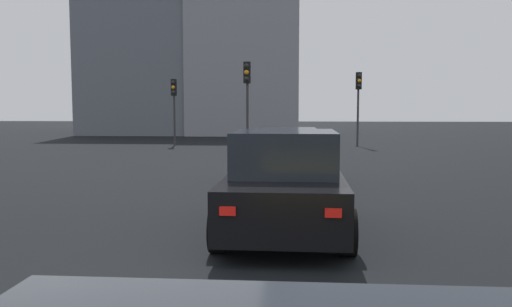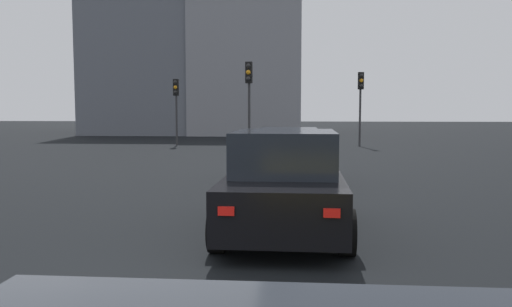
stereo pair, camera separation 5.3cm
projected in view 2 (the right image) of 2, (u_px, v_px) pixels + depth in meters
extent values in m
cube|color=silver|center=(288.00, 161.00, 13.85)|extent=(4.27, 1.80, 0.62)
cube|color=#1E232B|center=(288.00, 139.00, 13.59)|extent=(1.93, 1.56, 0.58)
cylinder|color=black|center=(318.00, 165.00, 15.11)|extent=(0.64, 0.23, 0.64)
cylinder|color=black|center=(260.00, 165.00, 15.25)|extent=(0.64, 0.23, 0.64)
cylinder|color=black|center=(323.00, 177.00, 12.50)|extent=(0.64, 0.23, 0.64)
cylinder|color=black|center=(252.00, 176.00, 12.64)|extent=(0.64, 0.23, 0.64)
cube|color=red|center=(314.00, 165.00, 11.67)|extent=(0.03, 0.20, 0.11)
cube|color=red|center=(259.00, 165.00, 11.77)|extent=(0.03, 0.20, 0.11)
cube|color=black|center=(285.00, 194.00, 8.17)|extent=(4.22, 1.86, 0.71)
cube|color=#1E232B|center=(285.00, 152.00, 7.91)|extent=(1.92, 1.59, 0.66)
cylinder|color=black|center=(335.00, 199.00, 9.40)|extent=(0.65, 0.24, 0.64)
cylinder|color=black|center=(241.00, 197.00, 9.57)|extent=(0.65, 0.24, 0.64)
cylinder|color=black|center=(347.00, 232.00, 6.83)|extent=(0.65, 0.24, 0.64)
cylinder|color=black|center=(218.00, 229.00, 7.00)|extent=(0.65, 0.24, 0.64)
cube|color=red|center=(332.00, 213.00, 6.01)|extent=(0.03, 0.20, 0.11)
cube|color=red|center=(226.00, 211.00, 6.13)|extent=(0.03, 0.20, 0.11)
cylinder|color=#2D2D30|center=(249.00, 120.00, 21.72)|extent=(0.11, 0.11, 3.07)
cube|color=black|center=(249.00, 72.00, 21.49)|extent=(0.23, 0.30, 0.90)
sphere|color=black|center=(248.00, 66.00, 21.36)|extent=(0.20, 0.20, 0.20)
sphere|color=orange|center=(248.00, 72.00, 21.38)|extent=(0.20, 0.20, 0.20)
sphere|color=black|center=(248.00, 79.00, 21.40)|extent=(0.20, 0.20, 0.20)
cylinder|color=#2D2D30|center=(360.00, 118.00, 26.96)|extent=(0.11, 0.11, 3.02)
cube|color=black|center=(361.00, 81.00, 26.73)|extent=(0.23, 0.30, 0.90)
sphere|color=black|center=(362.00, 75.00, 26.60)|extent=(0.20, 0.20, 0.20)
sphere|color=orange|center=(361.00, 81.00, 26.62)|extent=(0.20, 0.20, 0.20)
sphere|color=black|center=(361.00, 86.00, 26.65)|extent=(0.20, 0.20, 0.20)
cylinder|color=#2D2D30|center=(177.00, 121.00, 27.92)|extent=(0.11, 0.11, 2.72)
cube|color=black|center=(176.00, 87.00, 27.70)|extent=(0.21, 0.29, 0.90)
sphere|color=black|center=(175.00, 82.00, 27.57)|extent=(0.20, 0.20, 0.20)
sphere|color=orange|center=(175.00, 87.00, 27.59)|extent=(0.20, 0.20, 0.20)
sphere|color=black|center=(175.00, 92.00, 27.62)|extent=(0.20, 0.20, 0.20)
cube|color=gray|center=(248.00, 57.00, 40.84)|extent=(9.11, 8.32, 12.34)
cube|color=slate|center=(160.00, 66.00, 44.47)|extent=(14.82, 9.11, 11.47)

